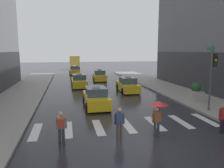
{
  "coord_description": "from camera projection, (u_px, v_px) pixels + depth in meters",
  "views": [
    {
      "loc": [
        -3.53,
        -9.48,
        4.56
      ],
      "look_at": [
        0.06,
        8.0,
        1.82
      ],
      "focal_mm": 34.99,
      "sensor_mm": 36.0,
      "label": 1
    }
  ],
  "objects": [
    {
      "name": "ground_plane",
      "position": [
        144.0,
        146.0,
        10.57
      ],
      "size": [
        160.0,
        160.0,
        0.0
      ],
      "primitive_type": "plane",
      "color": "#26262B"
    },
    {
      "name": "crosswalk_markings",
      "position": [
        127.0,
        125.0,
        13.47
      ],
      "size": [
        11.3,
        2.8,
        0.01
      ],
      "color": "silver",
      "rests_on": "ground"
    },
    {
      "name": "traffic_light_pole",
      "position": [
        213.0,
        69.0,
        15.84
      ],
      "size": [
        0.44,
        0.84,
        4.8
      ],
      "color": "#47474C",
      "rests_on": "curb_right"
    },
    {
      "name": "taxi_lead",
      "position": [
        96.0,
        98.0,
        17.88
      ],
      "size": [
        1.94,
        4.54,
        1.8
      ],
      "color": "yellow",
      "rests_on": "ground"
    },
    {
      "name": "taxi_second",
      "position": [
        128.0,
        85.0,
        24.42
      ],
      "size": [
        2.0,
        4.58,
        1.8
      ],
      "color": "yellow",
      "rests_on": "ground"
    },
    {
      "name": "taxi_third",
      "position": [
        79.0,
        81.0,
        27.53
      ],
      "size": [
        1.93,
        4.54,
        1.8
      ],
      "color": "gold",
      "rests_on": "ground"
    },
    {
      "name": "taxi_fourth",
      "position": [
        100.0,
        76.0,
        33.46
      ],
      "size": [
        2.12,
        4.62,
        1.8
      ],
      "color": "yellow",
      "rests_on": "ground"
    },
    {
      "name": "taxi_fifth",
      "position": [
        74.0,
        70.0,
        42.48
      ],
      "size": [
        1.99,
        4.57,
        1.8
      ],
      "color": "gold",
      "rests_on": "ground"
    },
    {
      "name": "box_truck",
      "position": [
        75.0,
        62.0,
        51.8
      ],
      "size": [
        2.5,
        7.61,
        3.35
      ],
      "color": "#2D2D2D",
      "rests_on": "ground"
    },
    {
      "name": "pedestrian_with_umbrella",
      "position": [
        159.0,
        109.0,
        11.47
      ],
      "size": [
        0.96,
        0.96,
        1.94
      ],
      "color": "#333338",
      "rests_on": "ground"
    },
    {
      "name": "pedestrian_with_backpack",
      "position": [
        61.0,
        125.0,
        10.58
      ],
      "size": [
        0.55,
        0.43,
        1.65
      ],
      "color": "#333338",
      "rests_on": "ground"
    },
    {
      "name": "pedestrian_with_handbag",
      "position": [
        223.0,
        117.0,
        12.02
      ],
      "size": [
        0.6,
        0.24,
        1.65
      ],
      "color": "black",
      "rests_on": "ground"
    },
    {
      "name": "pedestrian_plain_coat",
      "position": [
        119.0,
        121.0,
        11.26
      ],
      "size": [
        0.55,
        0.24,
        1.65
      ],
      "color": "#473D33",
      "rests_on": "ground"
    },
    {
      "name": "planter_near_corner",
      "position": [
        196.0,
        92.0,
        19.71
      ],
      "size": [
        1.1,
        1.1,
        1.6
      ],
      "color": "#A8A399",
      "rests_on": "curb_right"
    }
  ]
}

